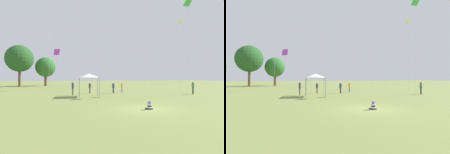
# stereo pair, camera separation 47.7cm
# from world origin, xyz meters

# --- Properties ---
(ground_plane) EXTENTS (300.00, 300.00, 0.00)m
(ground_plane) POSITION_xyz_m (0.00, 0.00, 0.00)
(ground_plane) COLOR olive
(seated_toddler) EXTENTS (0.38, 0.48, 0.60)m
(seated_toddler) POSITION_xyz_m (0.15, -0.16, 0.26)
(seated_toddler) COLOR #383D56
(seated_toddler) RESTS_ON ground
(person_standing_0) EXTENTS (0.43, 0.43, 1.60)m
(person_standing_0) POSITION_xyz_m (-0.59, 14.53, 0.95)
(person_standing_0) COLOR brown
(person_standing_0) RESTS_ON ground
(person_standing_1) EXTENTS (0.35, 0.35, 1.79)m
(person_standing_1) POSITION_xyz_m (-3.42, 12.23, 1.10)
(person_standing_1) COLOR brown
(person_standing_1) RESTS_ON ground
(person_standing_2) EXTENTS (0.43, 0.43, 1.56)m
(person_standing_2) POSITION_xyz_m (4.92, 15.22, 0.93)
(person_standing_2) COLOR slate
(person_standing_2) RESTS_ON ground
(person_standing_3) EXTENTS (0.46, 0.46, 1.71)m
(person_standing_3) POSITION_xyz_m (12.61, 8.02, 1.03)
(person_standing_3) COLOR black
(person_standing_3) RESTS_ON ground
(person_standing_4) EXTENTS (0.46, 0.46, 1.63)m
(person_standing_4) POSITION_xyz_m (2.78, 13.58, 0.96)
(person_standing_4) COLOR #282D42
(person_standing_4) RESTS_ON ground
(canopy_tent) EXTENTS (2.95, 2.95, 2.78)m
(canopy_tent) POSITION_xyz_m (-1.82, 9.91, 2.48)
(canopy_tent) COLOR white
(canopy_tent) RESTS_ON ground
(kite_1) EXTENTS (0.80, 0.57, 10.71)m
(kite_1) POSITION_xyz_m (11.34, 9.05, 9.90)
(kite_1) COLOR white
(kite_1) RESTS_ON ground
(kite_2) EXTENTS (1.10, 0.89, 7.73)m
(kite_2) POSITION_xyz_m (-4.78, 23.48, 7.02)
(kite_2) COLOR #B738C6
(kite_2) RESTS_ON ground
(kite_3) EXTENTS (1.01, 0.84, 12.86)m
(kite_3) POSITION_xyz_m (11.47, 7.81, 12.03)
(kite_3) COLOR green
(kite_3) RESTS_ON ground
(distant_tree_0) EXTENTS (5.84, 5.84, 8.53)m
(distant_tree_0) POSITION_xyz_m (-6.71, 44.98, 5.57)
(distant_tree_0) COLOR brown
(distant_tree_0) RESTS_ON ground
(distant_tree_1) EXTENTS (7.14, 7.14, 11.10)m
(distant_tree_1) POSITION_xyz_m (-13.22, 41.47, 7.51)
(distant_tree_1) COLOR brown
(distant_tree_1) RESTS_ON ground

